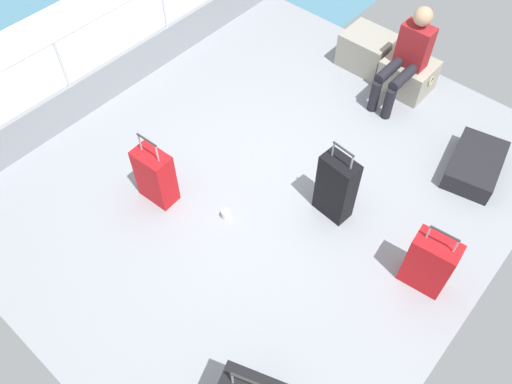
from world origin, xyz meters
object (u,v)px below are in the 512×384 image
suitcase_0 (429,263)px  suitcase_3 (475,165)px  suitcase_1 (336,187)px  cargo_crate_1 (408,75)px  suitcase_4 (155,176)px  passenger_seated (407,56)px  cargo_crate_0 (367,50)px  paper_cup (226,214)px

suitcase_0 → suitcase_3: 1.47m
suitcase_0 → suitcase_1: (-1.03, 0.10, 0.06)m
cargo_crate_1 → suitcase_1: suitcase_1 is taller
suitcase_1 → suitcase_3: 1.58m
suitcase_3 → suitcase_4: 3.18m
suitcase_0 → suitcase_4: 2.56m
suitcase_4 → suitcase_3: bearing=46.7°
suitcase_0 → passenger_seated: bearing=126.8°
cargo_crate_0 → suitcase_4: size_ratio=0.75×
suitcase_0 → suitcase_4: size_ratio=0.94×
cargo_crate_1 → suitcase_3: size_ratio=0.71×
suitcase_0 → suitcase_4: suitcase_4 is taller
cargo_crate_1 → suitcase_3: 1.37m
cargo_crate_1 → suitcase_3: bearing=-28.8°
suitcase_3 → suitcase_1: bearing=-120.7°
paper_cup → cargo_crate_1: bearing=83.5°
passenger_seated → suitcase_4: passenger_seated is taller
cargo_crate_0 → cargo_crate_1: size_ratio=1.04×
cargo_crate_1 → suitcase_1: 2.04m
suitcase_1 → suitcase_3: suitcase_1 is taller
suitcase_0 → paper_cup: bearing=-160.0°
passenger_seated → suitcase_1: 1.87m
suitcase_1 → suitcase_4: bearing=-144.9°
paper_cup → suitcase_1: bearing=45.9°
suitcase_1 → paper_cup: 1.07m
passenger_seated → suitcase_3: bearing=-21.7°
cargo_crate_0 → suitcase_3: cargo_crate_0 is taller
cargo_crate_0 → passenger_seated: bearing=-21.8°
passenger_seated → suitcase_3: 1.37m
cargo_crate_0 → suitcase_3: bearing=-21.7°
passenger_seated → suitcase_0: (1.43, -1.91, -0.27)m
cargo_crate_0 → suitcase_1: bearing=-64.1°
suitcase_4 → passenger_seated: bearing=70.6°
cargo_crate_0 → cargo_crate_1: cargo_crate_0 is taller
paper_cup → suitcase_4: bearing=-160.5°
suitcase_1 → paper_cup: bearing=-134.1°
suitcase_0 → paper_cup: size_ratio=7.54×
passenger_seated → suitcase_4: size_ratio=1.34×
suitcase_3 → paper_cup: 2.56m
suitcase_0 → suitcase_4: (-2.41, -0.87, 0.00)m
suitcase_4 → cargo_crate_1: bearing=71.7°
cargo_crate_1 → paper_cup: cargo_crate_1 is taller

